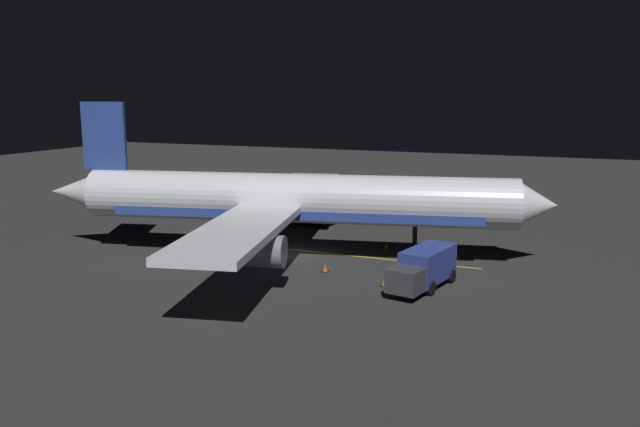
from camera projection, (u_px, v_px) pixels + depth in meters
ground_plane at (296, 257)px, 49.45m from camera, size 180.00×180.00×0.20m
apron_guide_stripe at (351, 256)px, 49.39m from camera, size 0.25×20.00×0.01m
airliner at (288, 200)px, 48.72m from camera, size 35.68×39.62×11.84m
baggage_truck at (424, 269)px, 40.88m from camera, size 6.72×3.39×2.58m
catering_truck at (309, 212)px, 61.12m from camera, size 2.99×5.75×2.43m
ground_crew_worker at (436, 269)px, 42.43m from camera, size 0.40×0.40×1.74m
traffic_cone_near_left at (395, 271)px, 44.26m from camera, size 0.50×0.50×0.55m
traffic_cone_near_right at (325, 268)px, 44.90m from camera, size 0.50×0.50×0.55m
traffic_cone_under_wing at (384, 282)px, 41.58m from camera, size 0.50×0.50×0.55m
traffic_cone_far at (387, 246)px, 51.33m from camera, size 0.50×0.50×0.55m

